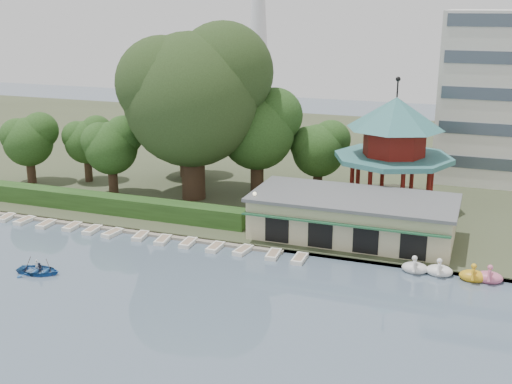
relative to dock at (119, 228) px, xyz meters
The scene contains 13 objects.
ground_plane 20.97m from the dock, 55.10° to the right, with size 220.00×220.00×0.00m, color slate.
shore 36.81m from the dock, 70.97° to the left, with size 220.00×70.00×0.40m, color #424930.
embankment 12.00m from the dock, ahead, with size 220.00×0.60×0.30m, color gray.
dock is the anchor object (origin of this frame).
boathouse 22.62m from the dock, 12.24° to the left, with size 18.60×9.39×3.90m.
pavilion 29.14m from the dock, 31.66° to the left, with size 12.40×12.40×13.50m.
hedge 4.61m from the dock, 132.27° to the left, with size 30.00×2.00×1.80m, color #284C1C.
lamp_post 13.99m from the dock, ahead, with size 0.36×0.36×4.28m.
big_tree 16.70m from the dock, 73.85° to the left, with size 15.73×14.65×19.09m.
small_trees 16.15m from the dock, 86.49° to the left, with size 39.50×16.58×11.93m.
swan_boats 34.74m from the dock, ahead, with size 15.51×2.03×1.92m.
moored_rowboats 2.37m from the dock, 37.51° to the right, with size 34.78×2.68×0.36m.
rowboat_with_passengers 11.47m from the dock, 92.04° to the right, with size 5.43×4.17×2.01m.
Camera 1 is at (20.86, -33.49, 21.25)m, focal length 45.00 mm.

